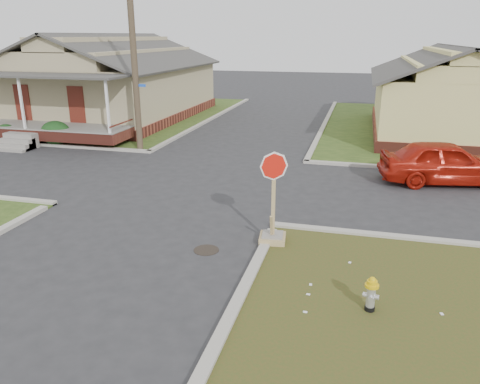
% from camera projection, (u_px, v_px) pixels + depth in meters
% --- Properties ---
extents(ground, '(120.00, 120.00, 0.00)m').
position_uv_depth(ground, '(136.00, 234.00, 12.74)').
color(ground, '#2A2A2D').
rests_on(ground, ground).
extents(verge_far_left, '(19.00, 19.00, 0.05)m').
position_uv_depth(verge_far_left, '(83.00, 113.00, 32.34)').
color(verge_far_left, '#2E4518').
rests_on(verge_far_left, ground).
extents(curbs, '(80.00, 40.00, 0.12)m').
position_uv_depth(curbs, '(197.00, 181.00, 17.32)').
color(curbs, '#ACA79B').
rests_on(curbs, ground).
extents(manhole, '(0.64, 0.64, 0.01)m').
position_uv_depth(manhole, '(206.00, 250.00, 11.75)').
color(manhole, black).
rests_on(manhole, ground).
extents(corner_house, '(10.10, 15.50, 5.30)m').
position_uv_depth(corner_house, '(109.00, 82.00, 29.70)').
color(corner_house, maroon).
rests_on(corner_house, ground).
extents(side_house_yellow, '(7.60, 11.60, 4.70)m').
position_uv_depth(side_house_yellow, '(447.00, 94.00, 24.78)').
color(side_house_yellow, maroon).
rests_on(side_house_yellow, ground).
extents(utility_pole, '(1.80, 0.28, 9.00)m').
position_uv_depth(utility_pole, '(133.00, 47.00, 20.42)').
color(utility_pole, '#423226').
rests_on(utility_pole, ground).
extents(fire_hydrant, '(0.27, 0.27, 0.72)m').
position_uv_depth(fire_hydrant, '(371.00, 292.00, 8.98)').
color(fire_hydrant, black).
rests_on(fire_hydrant, ground).
extents(stop_sign, '(0.68, 0.66, 2.40)m').
position_uv_depth(stop_sign, '(273.00, 223.00, 11.98)').
color(stop_sign, tan).
rests_on(stop_sign, ground).
extents(red_sedan, '(4.87, 2.67, 1.57)m').
position_uv_depth(red_sedan, '(446.00, 162.00, 16.84)').
color(red_sedan, '#B11A0C').
rests_on(red_sedan, ground).
extents(hedge_left, '(1.24, 1.01, 0.94)m').
position_uv_depth(hedge_left, '(6.00, 132.00, 23.37)').
color(hedge_left, '#173E16').
rests_on(hedge_left, verge_far_left).
extents(hedge_right, '(1.48, 1.21, 1.13)m').
position_uv_depth(hedge_right, '(56.00, 133.00, 22.79)').
color(hedge_right, '#173E16').
rests_on(hedge_right, verge_far_left).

